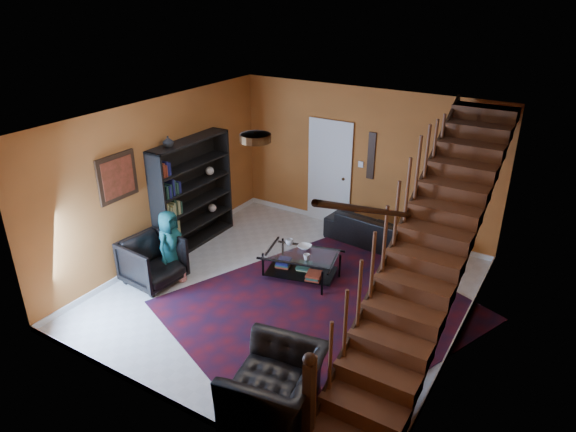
% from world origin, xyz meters
% --- Properties ---
extents(floor, '(5.50, 5.50, 0.00)m').
position_xyz_m(floor, '(0.00, 0.00, 0.00)').
color(floor, beige).
rests_on(floor, ground).
extents(room, '(5.50, 5.50, 5.50)m').
position_xyz_m(room, '(-1.33, 1.33, 0.05)').
color(room, '#BC6629').
rests_on(room, ground).
extents(staircase, '(0.95, 5.02, 3.18)m').
position_xyz_m(staircase, '(2.12, -0.00, 1.40)').
color(staircase, brown).
rests_on(staircase, floor).
extents(bookshelf, '(0.35, 1.80, 2.00)m').
position_xyz_m(bookshelf, '(-2.40, 0.60, 0.96)').
color(bookshelf, black).
rests_on(bookshelf, floor).
extents(door, '(0.82, 0.05, 2.05)m').
position_xyz_m(door, '(-0.70, 2.73, 1.02)').
color(door, silver).
rests_on(door, floor).
extents(framed_picture, '(0.04, 0.74, 0.74)m').
position_xyz_m(framed_picture, '(-2.57, -0.90, 1.75)').
color(framed_picture, maroon).
rests_on(framed_picture, room).
extents(wall_hanging, '(0.14, 0.03, 0.90)m').
position_xyz_m(wall_hanging, '(0.15, 2.73, 1.55)').
color(wall_hanging, black).
rests_on(wall_hanging, room).
extents(ceiling_fixture, '(0.40, 0.40, 0.10)m').
position_xyz_m(ceiling_fixture, '(0.00, -0.80, 2.74)').
color(ceiling_fixture, '#3F2814').
rests_on(ceiling_fixture, room).
extents(rug, '(4.89, 5.17, 0.02)m').
position_xyz_m(rug, '(0.68, -0.17, 0.01)').
color(rug, '#450C13').
rests_on(rug, floor).
extents(sofa, '(2.10, 1.00, 0.59)m').
position_xyz_m(sofa, '(0.61, 2.30, 0.30)').
color(sofa, black).
rests_on(sofa, floor).
extents(armchair_left, '(0.93, 0.91, 0.78)m').
position_xyz_m(armchair_left, '(-2.05, -0.87, 0.39)').
color(armchair_left, black).
rests_on(armchair_left, floor).
extents(armchair_right, '(1.18, 1.29, 0.74)m').
position_xyz_m(armchair_right, '(1.15, -2.19, 0.37)').
color(armchair_right, black).
rests_on(armchair_right, floor).
extents(person_adult_a, '(0.54, 0.38, 1.41)m').
position_xyz_m(person_adult_a, '(1.37, 2.35, 0.26)').
color(person_adult_a, black).
rests_on(person_adult_a, sofa).
extents(person_adult_b, '(0.59, 0.46, 1.20)m').
position_xyz_m(person_adult_b, '(1.43, 2.35, 0.15)').
color(person_adult_b, black).
rests_on(person_adult_b, sofa).
extents(person_child, '(0.46, 0.63, 1.17)m').
position_xyz_m(person_child, '(-1.95, -0.55, 0.59)').
color(person_child, '#165551').
rests_on(person_child, armchair_left).
extents(coffee_table, '(1.31, 0.95, 0.45)m').
position_xyz_m(coffee_table, '(-0.07, 0.52, 0.26)').
color(coffee_table, black).
rests_on(coffee_table, floor).
extents(cup_a, '(0.15, 0.15, 0.10)m').
position_xyz_m(cup_a, '(-0.40, 0.68, 0.50)').
color(cup_a, '#999999').
rests_on(cup_a, coffee_table).
extents(cup_b, '(0.12, 0.12, 0.10)m').
position_xyz_m(cup_b, '(0.10, 0.39, 0.50)').
color(cup_b, '#999999').
rests_on(cup_b, coffee_table).
extents(bowl, '(0.25, 0.25, 0.06)m').
position_xyz_m(bowl, '(-0.11, 0.71, 0.48)').
color(bowl, '#999999').
rests_on(bowl, coffee_table).
extents(vase, '(0.18, 0.18, 0.19)m').
position_xyz_m(vase, '(-2.41, 0.10, 2.10)').
color(vase, '#999999').
rests_on(vase, bookshelf).
extents(popcorn_bucket, '(0.18, 0.18, 0.16)m').
position_xyz_m(popcorn_bucket, '(-1.68, -0.61, 0.10)').
color(popcorn_bucket, red).
rests_on(popcorn_bucket, rug).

